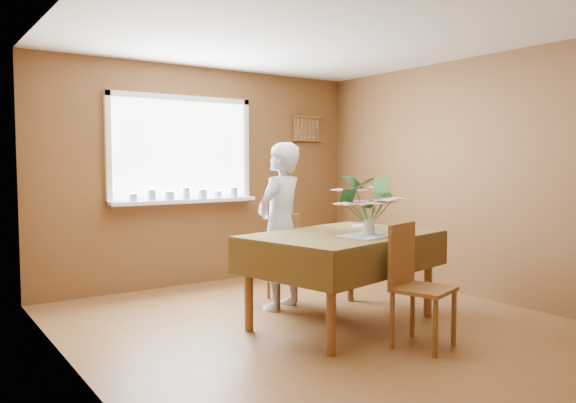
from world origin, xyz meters
TOP-DOWN VIEW (x-y plane):
  - floor at (0.00, 0.00)m, footprint 4.50×4.50m
  - ceiling at (0.00, 0.00)m, footprint 4.50×4.50m
  - wall_back at (0.00, 2.25)m, footprint 4.00×0.00m
  - wall_left at (-2.00, 0.00)m, footprint 0.00×4.50m
  - wall_right at (2.00, 0.00)m, footprint 0.00×4.50m
  - window_assembly at (-0.30, 2.19)m, footprint 1.72×0.20m
  - spoon_rack at (1.45, 2.22)m, footprint 0.44×0.05m
  - dining_table at (0.21, 0.01)m, footprint 1.84×1.44m
  - chair_far at (0.11, 0.85)m, footprint 0.51×0.51m
  - chair_near at (0.29, -0.73)m, footprint 0.50×0.50m
  - seated_woman at (0.05, 0.75)m, footprint 0.69×0.58m
  - flower_bouquet at (0.31, -0.20)m, footprint 0.52×0.52m
  - side_plate at (0.70, 0.27)m, footprint 0.26×0.26m
  - table_knife at (0.48, -0.15)m, footprint 0.03×0.20m

SIDE VIEW (x-z plane):
  - floor at x=0.00m, z-range 0.00..0.00m
  - chair_far at x=0.11m, z-range 0.04..0.95m
  - chair_near at x=0.29m, z-range 0.04..0.98m
  - dining_table at x=0.21m, z-range 0.30..1.10m
  - seated_woman at x=0.05m, z-range 0.00..1.60m
  - side_plate at x=0.70m, z-range 0.80..0.81m
  - table_knife at x=0.48m, z-range 0.80..0.81m
  - flower_bouquet at x=0.31m, z-range 0.86..1.31m
  - wall_back at x=0.00m, z-range -0.75..3.25m
  - wall_left at x=-2.00m, z-range -1.00..3.50m
  - wall_right at x=2.00m, z-range -1.00..3.50m
  - window_assembly at x=-0.30m, z-range 0.73..1.95m
  - spoon_rack at x=1.45m, z-range 1.69..2.02m
  - ceiling at x=0.00m, z-range 2.50..2.50m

